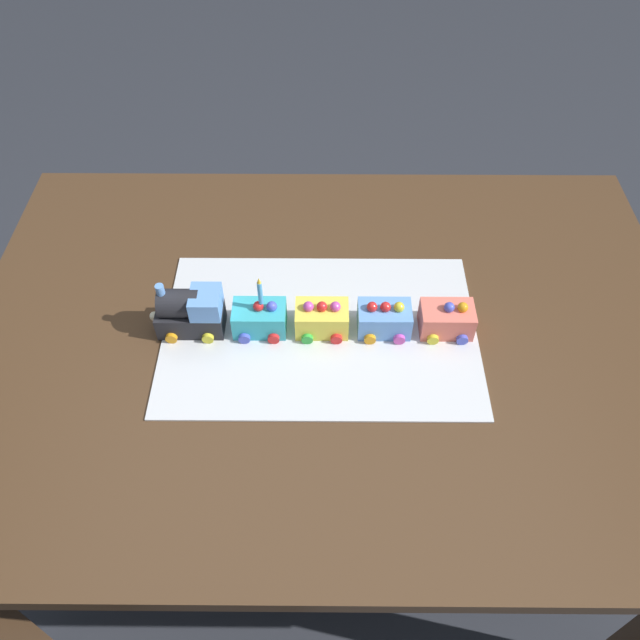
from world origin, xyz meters
The scene contains 9 objects.
ground_plane centered at (0.00, 0.00, 0.00)m, with size 8.00×8.00×0.00m, color #2D3038.
dining_table centered at (0.00, 0.00, 0.63)m, with size 1.40×1.00×0.74m.
cake_board centered at (-0.02, 0.00, 0.74)m, with size 0.60×0.40×0.00m, color silver.
cake_locomotive centered at (-0.26, 0.01, 0.79)m, with size 0.14×0.08×0.12m.
cake_car_gondola_turquoise centered at (-0.13, 0.01, 0.77)m, with size 0.10×0.08×0.07m.
cake_car_flatbed_lemon centered at (-0.01, 0.01, 0.77)m, with size 0.10×0.08×0.07m.
cake_car_tanker_sky_blue centered at (0.10, 0.01, 0.77)m, with size 0.10×0.08×0.07m.
cake_car_caboose_coral centered at (0.22, 0.01, 0.77)m, with size 0.10×0.08×0.07m.
birthday_candle centered at (-0.13, 0.01, 0.85)m, with size 0.01×0.01×0.06m.
Camera 1 is at (-0.01, -0.77, 1.68)m, focal length 35.53 mm.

